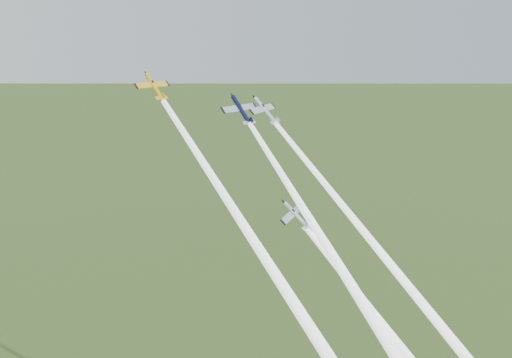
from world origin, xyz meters
name	(u,v)px	position (x,y,z in m)	size (l,w,h in m)	color
plane_yellow	(154,86)	(-15.49, 2.30, 109.16)	(7.12, 7.06, 1.12)	yellow
smoke_trail_yellow	(270,266)	(-10.98, -23.49, 83.86)	(2.37, 2.37, 66.43)	white
plane_navy	(241,110)	(3.71, 3.36, 103.06)	(8.60, 8.53, 1.35)	#0D123C
smoke_trail_navy	(332,254)	(5.94, -19.96, 80.43)	(2.37, 2.37, 58.73)	white
plane_silver_right	(265,110)	(9.58, 3.34, 102.36)	(8.52, 8.46, 1.34)	silver
smoke_trail_silver_right	(401,277)	(19.70, -24.46, 73.78)	(2.37, 2.37, 75.87)	white
plane_silver_low	(296,215)	(3.99, -12.49, 86.02)	(7.76, 7.70, 1.22)	#B0B7BE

